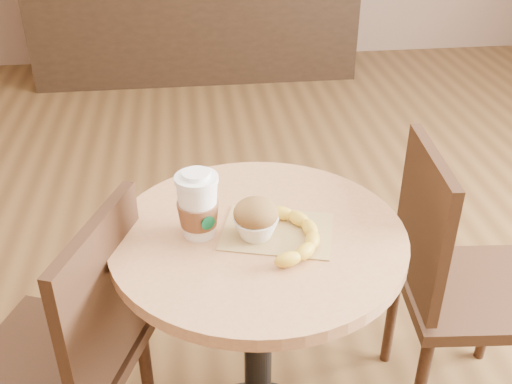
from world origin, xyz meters
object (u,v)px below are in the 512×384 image
muffin (256,219)px  chair_right (453,279)px  cafe_table (258,311)px  banana (296,234)px  chair_left (72,354)px  coffee_cup (198,207)px

muffin → chair_right: bearing=13.3°
cafe_table → muffin: (-0.01, -0.02, 0.28)m
chair_right → banana: (-0.47, -0.16, 0.30)m
chair_left → chair_right: size_ratio=0.99×
coffee_cup → banana: (0.21, -0.05, -0.05)m
coffee_cup → muffin: coffee_cup is taller
chair_left → chair_right: chair_right is taller
chair_right → muffin: (-0.56, -0.13, 0.33)m
coffee_cup → muffin: size_ratio=1.56×
chair_right → banana: 0.58m
chair_right → muffin: bearing=108.4°
cafe_table → coffee_cup: bearing=175.8°
cafe_table → coffee_cup: 0.33m
cafe_table → chair_left: size_ratio=0.89×
chair_left → banana: (0.52, -0.01, 0.30)m
cafe_table → banana: 0.27m
coffee_cup → muffin: 0.13m
coffee_cup → chair_right: bearing=-15.7°
chair_left → coffee_cup: coffee_cup is taller
chair_left → muffin: 0.55m
chair_left → chair_right: bearing=119.4°
chair_right → muffin: size_ratio=8.52×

